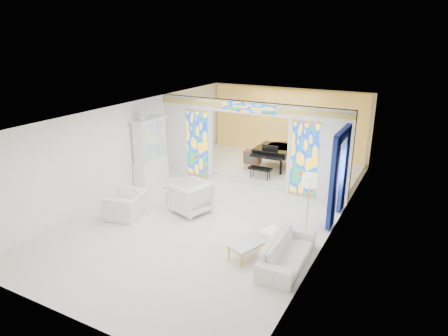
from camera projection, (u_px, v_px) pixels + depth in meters
The scene contains 24 objects.
floor at pixel (222, 205), 12.65m from camera, with size 12.00×12.00×0.00m, color white.
ceiling at pixel (222, 111), 11.68m from camera, with size 7.00×12.00×0.02m, color white.
wall_back at pixel (288, 123), 17.18m from camera, with size 7.00×0.02×3.00m, color white.
wall_front at pixel (63, 250), 7.15m from camera, with size 7.00×0.02×3.00m, color white.
wall_left at pixel (132, 146), 13.72m from camera, with size 0.02×12.00×3.00m, color white.
wall_right at pixel (337, 179), 10.61m from camera, with size 0.02×12.00×3.00m, color white.
partition_wall at pixel (249, 140), 13.79m from camera, with size 7.00×0.22×3.00m.
stained_glass_left at pixel (198, 144), 14.71m from camera, with size 0.90×0.04×2.40m, color gold.
stained_glass_right at pixel (305, 159), 12.91m from camera, with size 0.90×0.04×2.40m, color gold.
stained_glass_transom at pixel (248, 107), 13.32m from camera, with size 2.00×0.04×0.34m, color gold.
alcove_platform at pixel (270, 166), 16.05m from camera, with size 6.80×3.80×0.18m, color white.
gold_curtain_back at pixel (287, 123), 17.08m from camera, with size 6.70×0.10×2.90m, color #FED558.
chandelier at pixel (276, 106), 15.08m from camera, with size 0.48×0.48×0.30m, color gold.
blue_drapes at pixel (340, 168), 11.22m from camera, with size 0.14×1.85×2.65m.
china_cabinet at pixel (150, 152), 14.20m from camera, with size 0.56×1.46×2.72m.
armchair_left at pixel (127, 205), 11.76m from camera, with size 1.14×1.00×0.74m, color white.
armchair_right at pixel (191, 197), 12.02m from camera, with size 1.02×1.05×0.96m, color white.
sofa at pixel (287, 252), 9.36m from camera, with size 2.18×0.85×0.64m, color white.
side_table at pixel (166, 195), 12.34m from camera, with size 0.57×0.57×0.65m.
vase at pixel (166, 185), 12.24m from camera, with size 0.18×0.18×0.19m, color white.
coffee_table at pixel (258, 239), 9.86m from camera, with size 1.06×1.78×0.38m.
floor_lamp at pixel (309, 183), 10.50m from camera, with size 0.48×0.48×1.68m.
grand_piano at pixel (279, 150), 15.40m from camera, with size 1.62×2.54×1.02m.
tv_console at pixel (253, 157), 15.34m from camera, with size 0.64×0.46×0.71m.
Camera 1 is at (5.50, -10.21, 5.20)m, focal length 32.00 mm.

